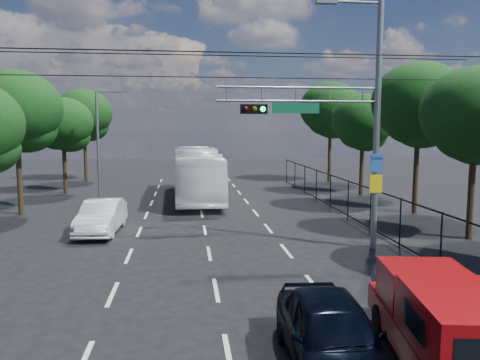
{
  "coord_description": "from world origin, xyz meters",
  "views": [
    {
      "loc": [
        -0.85,
        -9.37,
        4.86
      ],
      "look_at": [
        1.19,
        8.02,
        2.8
      ],
      "focal_mm": 35.0,
      "sensor_mm": 36.0,
      "label": 1
    }
  ],
  "objects": [
    {
      "name": "ground",
      "position": [
        0.0,
        0.0,
        0.0
      ],
      "size": [
        120.0,
        120.0,
        0.0
      ],
      "primitive_type": "plane",
      "color": "black",
      "rests_on": "ground"
    },
    {
      "name": "tree_left_d",
      "position": [
        -9.38,
        25.02,
        4.72
      ],
      "size": [
        4.2,
        4.2,
        6.83
      ],
      "color": "black",
      "rests_on": "ground"
    },
    {
      "name": "tree_left_e",
      "position": [
        -9.58,
        33.02,
        5.53
      ],
      "size": [
        4.92,
        4.92,
        7.99
      ],
      "color": "black",
      "rests_on": "ground"
    },
    {
      "name": "utility_wires",
      "position": [
        0.0,
        8.83,
        7.23
      ],
      "size": [
        22.0,
        5.04,
        0.74
      ],
      "color": "black",
      "rests_on": "ground"
    },
    {
      "name": "white_bus",
      "position": [
        -0.15,
        21.53,
        1.69
      ],
      "size": [
        3.15,
        12.19,
        3.37
      ],
      "primitive_type": "imported",
      "rotation": [
        0.0,
        0.0,
        0.03
      ],
      "color": "white",
      "rests_on": "ground"
    },
    {
      "name": "streetlight_left",
      "position": [
        -6.33,
        22.0,
        3.94
      ],
      "size": [
        2.09,
        0.22,
        7.08
      ],
      "color": "slate",
      "rests_on": "ground"
    },
    {
      "name": "red_pickup",
      "position": [
        4.19,
        -1.02,
        0.99
      ],
      "size": [
        2.58,
        5.22,
        1.87
      ],
      "color": "black",
      "rests_on": "ground"
    },
    {
      "name": "white_van",
      "position": [
        -4.67,
        12.06,
        0.74
      ],
      "size": [
        1.78,
        4.56,
        1.48
      ],
      "primitive_type": "imported",
      "rotation": [
        0.0,
        0.0,
        -0.05
      ],
      "color": "white",
      "rests_on": "ground"
    },
    {
      "name": "signal_mast",
      "position": [
        5.28,
        7.99,
        5.24
      ],
      "size": [
        6.43,
        0.39,
        9.5
      ],
      "color": "slate",
      "rests_on": "ground"
    },
    {
      "name": "lane_markings",
      "position": [
        -0.0,
        14.0,
        0.01
      ],
      "size": [
        6.12,
        38.0,
        0.01
      ],
      "color": "beige",
      "rests_on": "ground"
    },
    {
      "name": "fence_right",
      "position": [
        7.6,
        12.17,
        1.03
      ],
      "size": [
        0.06,
        34.03,
        2.0
      ],
      "color": "black",
      "rests_on": "ground"
    },
    {
      "name": "tree_left_c",
      "position": [
        -9.78,
        17.02,
        5.4
      ],
      "size": [
        4.8,
        4.8,
        7.8
      ],
      "color": "black",
      "rests_on": "ground"
    },
    {
      "name": "tree_right_d",
      "position": [
        11.42,
        22.02,
        4.85
      ],
      "size": [
        4.32,
        4.32,
        7.02
      ],
      "color": "black",
      "rests_on": "ground"
    },
    {
      "name": "tree_right_c",
      "position": [
        11.82,
        15.02,
        5.73
      ],
      "size": [
        5.1,
        5.1,
        8.29
      ],
      "color": "black",
      "rests_on": "ground"
    },
    {
      "name": "navy_hatchback",
      "position": [
        1.96,
        -0.87,
        0.76
      ],
      "size": [
        2.02,
        4.55,
        1.52
      ],
      "primitive_type": "imported",
      "rotation": [
        0.0,
        0.0,
        -0.05
      ],
      "color": "black",
      "rests_on": "ground"
    },
    {
      "name": "tree_right_b",
      "position": [
        11.22,
        9.02,
        5.06
      ],
      "size": [
        4.5,
        4.5,
        7.31
      ],
      "color": "black",
      "rests_on": "ground"
    },
    {
      "name": "tree_right_e",
      "position": [
        11.62,
        30.02,
        5.94
      ],
      "size": [
        5.28,
        5.28,
        8.58
      ],
      "color": "black",
      "rests_on": "ground"
    }
  ]
}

